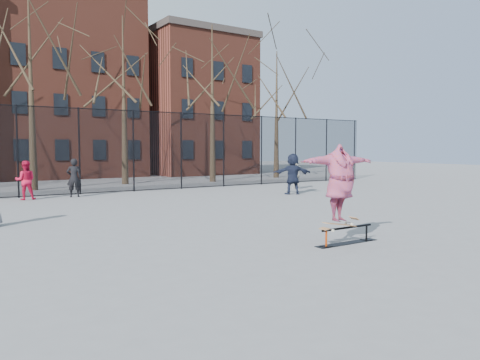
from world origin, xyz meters
TOP-DOWN VIEW (x-y plane):
  - ground at (0.00, 0.00)m, footprint 100.00×100.00m
  - skate_rail at (0.61, -1.63)m, footprint 1.75×0.27m
  - skateboard at (0.37, -1.63)m, footprint 0.93×0.22m
  - skater at (0.37, -1.63)m, footprint 2.11×0.60m
  - bystander_black at (-1.92, 12.00)m, footprint 0.71×0.57m
  - bystander_red at (-3.88, 12.00)m, footprint 0.90×0.76m
  - bystander_white at (8.74, 9.58)m, footprint 0.97×0.74m
  - bystander_navy at (6.82, 7.61)m, footprint 1.83×1.28m
  - fence at (-0.01, 13.00)m, footprint 34.03×0.07m
  - tree_row at (-0.25, 17.15)m, footprint 33.66×7.46m
  - rowhouses at (0.72, 26.00)m, footprint 29.00×7.00m

SIDE VIEW (x-z plane):
  - ground at x=0.00m, z-range 0.00..0.00m
  - skate_rail at x=0.61m, z-range -0.04..0.34m
  - skateboard at x=0.37m, z-range 0.38..0.50m
  - bystander_white at x=8.74m, z-range 0.00..1.53m
  - bystander_red at x=-3.88m, z-range 0.00..1.62m
  - bystander_black at x=-1.92m, z-range 0.00..1.69m
  - bystander_navy at x=6.82m, z-range 0.00..1.90m
  - skater at x=0.37m, z-range 0.50..2.21m
  - fence at x=-0.01m, z-range 0.05..4.05m
  - rowhouses at x=0.72m, z-range -0.44..12.56m
  - tree_row at x=-0.25m, z-range 2.02..12.69m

